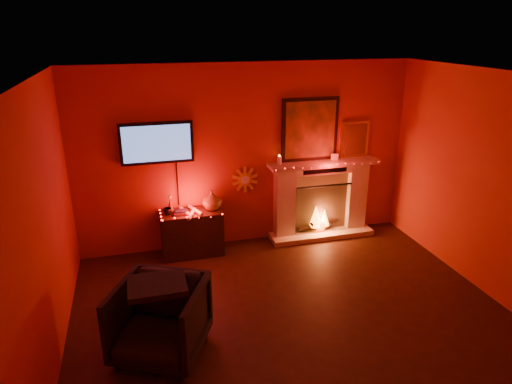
{
  "coord_description": "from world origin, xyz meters",
  "views": [
    {
      "loc": [
        -1.59,
        -3.78,
        3.18
      ],
      "look_at": [
        -0.09,
        1.7,
        1.08
      ],
      "focal_mm": 32.0,
      "sensor_mm": 36.0,
      "label": 1
    }
  ],
  "objects_px": {
    "fireplace": "(321,192)",
    "armchair": "(160,320)",
    "sunburst_clock": "(245,180)",
    "tv": "(157,143)",
    "console_table": "(193,230)"
  },
  "relations": [
    {
      "from": "sunburst_clock",
      "to": "armchair",
      "type": "height_order",
      "value": "sunburst_clock"
    },
    {
      "from": "tv",
      "to": "armchair",
      "type": "bearing_deg",
      "value": -95.29
    },
    {
      "from": "armchair",
      "to": "sunburst_clock",
      "type": "bearing_deg",
      "value": 83.77
    },
    {
      "from": "armchair",
      "to": "fireplace",
      "type": "bearing_deg",
      "value": 65.97
    },
    {
      "from": "fireplace",
      "to": "console_table",
      "type": "relative_size",
      "value": 2.3
    },
    {
      "from": "fireplace",
      "to": "sunburst_clock",
      "type": "height_order",
      "value": "fireplace"
    },
    {
      "from": "tv",
      "to": "console_table",
      "type": "bearing_deg",
      "value": -25.0
    },
    {
      "from": "fireplace",
      "to": "armchair",
      "type": "relative_size",
      "value": 2.51
    },
    {
      "from": "tv",
      "to": "console_table",
      "type": "relative_size",
      "value": 1.31
    },
    {
      "from": "sunburst_clock",
      "to": "console_table",
      "type": "bearing_deg",
      "value": -165.28
    },
    {
      "from": "tv",
      "to": "armchair",
      "type": "distance_m",
      "value": 2.6
    },
    {
      "from": "fireplace",
      "to": "sunburst_clock",
      "type": "distance_m",
      "value": 1.23
    },
    {
      "from": "console_table",
      "to": "armchair",
      "type": "height_order",
      "value": "console_table"
    },
    {
      "from": "fireplace",
      "to": "tv",
      "type": "distance_m",
      "value": 2.61
    },
    {
      "from": "fireplace",
      "to": "armchair",
      "type": "distance_m",
      "value": 3.47
    }
  ]
}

